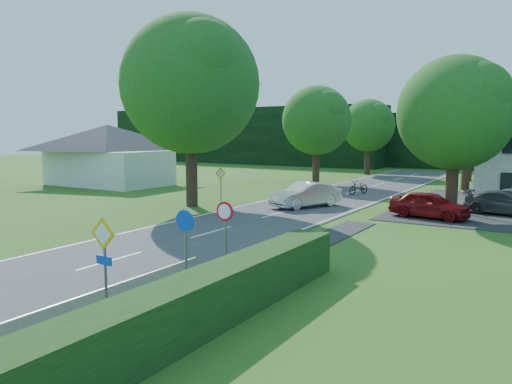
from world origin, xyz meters
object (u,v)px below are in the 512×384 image
Objects in this scene: moving_car at (306,195)px; parked_car_grey at (506,203)px; parked_car_red at (429,205)px; streetlight at (453,134)px; motorcycle at (359,187)px.

moving_car is 1.05× the size of parked_car_grey.
moving_car is 7.28m from parked_car_red.
streetlight is 3.97× the size of motorcycle.
moving_car reaches higher than parked_car_red.
moving_car is 7.69m from motorcycle.
streetlight reaches higher than parked_car_red.
motorcycle is at bearing 75.84° from parked_car_grey.
parked_car_red is at bearing 144.31° from parked_car_grey.
streetlight reaches higher than parked_car_grey.
parked_car_red is at bearing 23.34° from moving_car.
streetlight is at bearing -15.62° from motorcycle.
streetlight reaches higher than moving_car.
streetlight is at bearing 43.75° from moving_car.
streetlight is 1.76× the size of moving_car.
moving_car reaches higher than parked_car_grey.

